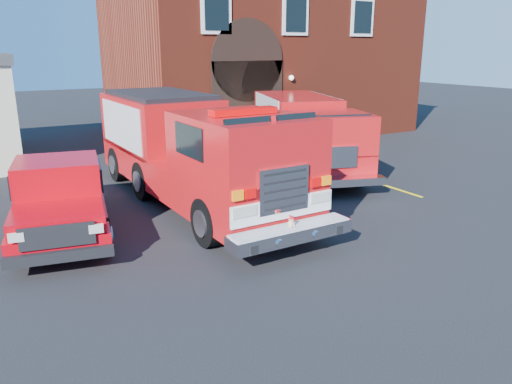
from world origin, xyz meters
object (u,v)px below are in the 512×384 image
fire_station (258,53)px  pickup_truck (61,197)px  fire_engine (192,149)px  secondary_truck (305,131)px

fire_station → pickup_truck: size_ratio=2.45×
fire_station → pickup_truck: bearing=-137.1°
fire_engine → pickup_truck: size_ratio=1.66×
fire_engine → secondary_truck: bearing=19.4°
fire_station → secondary_truck: 10.26m
fire_station → secondary_truck: (-3.35, -9.28, -2.79)m
pickup_truck → secondary_truck: secondary_truck is taller
fire_engine → pickup_truck: bearing=-170.5°
fire_station → pickup_truck: (-12.82, -11.90, -3.34)m
fire_engine → secondary_truck: 5.91m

